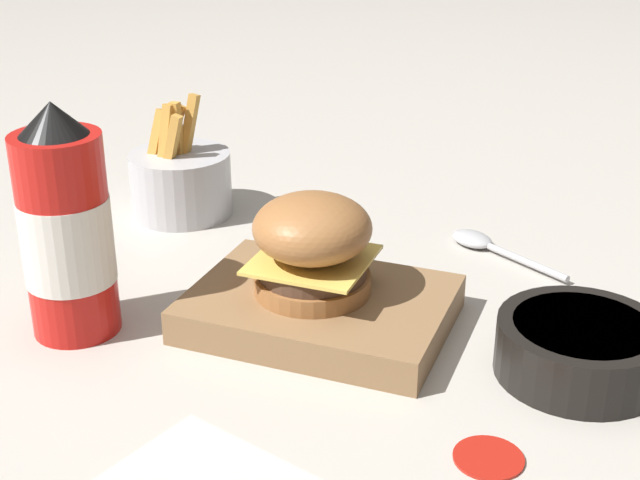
{
  "coord_description": "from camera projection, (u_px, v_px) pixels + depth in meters",
  "views": [
    {
      "loc": [
        -0.27,
        0.69,
        0.38
      ],
      "look_at": [
        -0.03,
        0.06,
        0.08
      ],
      "focal_mm": 50.0,
      "sensor_mm": 36.0,
      "label": 1
    }
  ],
  "objects": [
    {
      "name": "ketchup_puddle",
      "position": [
        489.0,
        457.0,
        0.6
      ],
      "size": [
        0.05,
        0.05,
        0.0
      ],
      "color": "#B21E14",
      "rests_on": "ground_plane"
    },
    {
      "name": "burger",
      "position": [
        312.0,
        244.0,
        0.75
      ],
      "size": [
        0.1,
        0.1,
        0.09
      ],
      "color": "#9E6638",
      "rests_on": "serving_board"
    },
    {
      "name": "spoon",
      "position": [
        482.0,
        243.0,
        0.91
      ],
      "size": [
        0.13,
        0.09,
        0.01
      ],
      "rotation": [
        0.0,
        0.0,
        5.76
      ],
      "color": "#B2B2B7",
      "rests_on": "ground_plane"
    },
    {
      "name": "serving_board",
      "position": [
        320.0,
        309.0,
        0.77
      ],
      "size": [
        0.22,
        0.16,
        0.03
      ],
      "color": "olive",
      "rests_on": "ground_plane"
    },
    {
      "name": "ground_plane",
      "position": [
        315.0,
        291.0,
        0.83
      ],
      "size": [
        6.0,
        6.0,
        0.0
      ],
      "primitive_type": "plane",
      "color": "#B7B2A8"
    },
    {
      "name": "side_bowl",
      "position": [
        580.0,
        347.0,
        0.69
      ],
      "size": [
        0.13,
        0.13,
        0.04
      ],
      "color": "black",
      "rests_on": "ground_plane"
    },
    {
      "name": "fries_basket",
      "position": [
        180.0,
        181.0,
        0.99
      ],
      "size": [
        0.11,
        0.11,
        0.14
      ],
      "color": "#B7B7BC",
      "rests_on": "ground_plane"
    },
    {
      "name": "ketchup_bottle",
      "position": [
        66.0,
        231.0,
        0.73
      ],
      "size": [
        0.08,
        0.08,
        0.2
      ],
      "color": "red",
      "rests_on": "ground_plane"
    }
  ]
}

